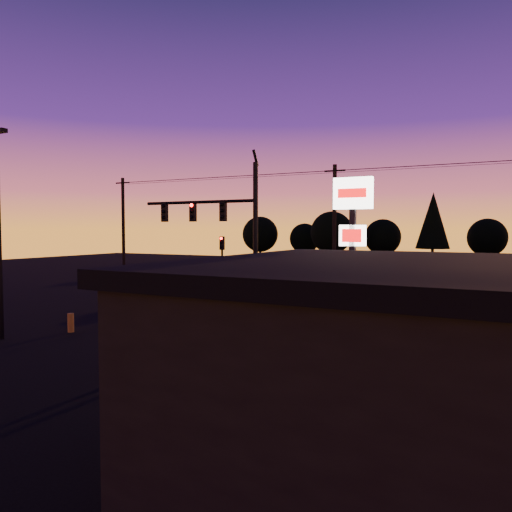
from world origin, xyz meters
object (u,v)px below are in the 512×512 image
Objects in this scene: car_left at (163,295)px; car_mid at (207,299)px; traffic_signal_mast at (227,227)px; pylon_sign at (353,227)px; secondary_signal at (222,259)px; car_right at (372,305)px; suv_parked at (439,390)px; bollard at (71,323)px.

car_mid is at bearing -64.16° from car_left.
pylon_sign is at bearing -19.36° from traffic_signal_mast.
pylon_sign reaches higher than secondary_signal.
car_right is 1.08× the size of suv_parked.
traffic_signal_mast is at bearing -97.84° from car_left.
car_left is (-7.00, 3.82, -4.23)m from traffic_signal_mast.
bollard is at bearing -52.73° from car_right.
traffic_signal_mast is 9.69× the size of bollard.
traffic_signal_mast is 2.22× the size of car_mid.
traffic_signal_mast is at bearing -150.99° from car_mid.
car_right is 14.34m from suv_parked.
car_mid is at bearing -83.79° from car_right.
pylon_sign is at bearing -93.35° from car_left.
secondary_signal is at bearing 3.09° from car_mid.
secondary_signal is (-4.90, 7.49, -2.07)m from traffic_signal_mast.
car_left is (-2.10, -3.67, -2.16)m from secondary_signal.
suv_parked is (16.78, -2.85, 0.18)m from bollard.
pylon_sign is 1.65× the size of car_left.
car_mid is (3.16, 0.28, -0.07)m from car_left.
secondary_signal is at bearing -103.10° from car_right.
bollard is 0.18× the size of car_right.
car_right is at bearing -8.07° from secondary_signal.
pylon_sign is 16.01m from car_left.
car_left is 12.87m from car_right.
car_mid is (-3.85, 4.10, -4.30)m from traffic_signal_mast.
traffic_signal_mast reaches higher than car_right.
car_left reaches higher than car_mid.
secondary_signal reaches higher than bollard.
secondary_signal reaches higher than car_mid.
car_left is at bearing -85.31° from car_right.
traffic_signal_mast is 1.26× the size of pylon_sign.
car_left is at bearing 155.88° from pylon_sign.
pylon_sign is at bearing -39.77° from secondary_signal.
car_left reaches higher than suv_parked.
traffic_signal_mast is 2.08× the size of car_left.
car_left is 3.17m from car_mid.
secondary_signal is at bearing 123.19° from traffic_signal_mast.
secondary_signal is 10.91m from car_right.
traffic_signal_mast is 8.64m from bollard.
car_left is (-1.15, 8.32, 0.26)m from bollard.
bollard is at bearing -151.36° from car_left.
car_right is (12.68, 2.17, 0.00)m from car_left.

